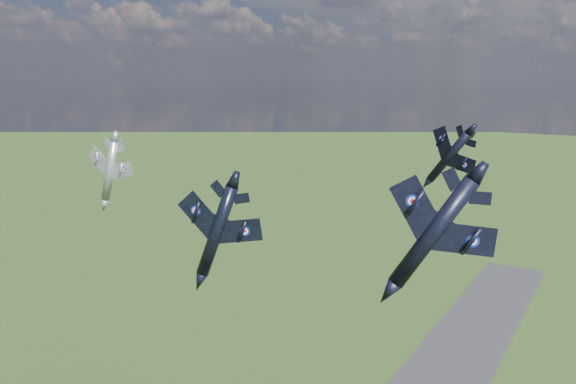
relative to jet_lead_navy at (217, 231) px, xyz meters
The scene contains 4 objects.
jet_lead_navy is the anchor object (origin of this frame).
jet_right_navy 29.42m from the jet_lead_navy, ahead, with size 11.36×15.84×3.28m, color black, non-canonical shape.
jet_high_navy 36.23m from the jet_lead_navy, 55.86° to the left, with size 9.52×13.28×2.75m, color black, non-canonical shape.
jet_left_silver 26.91m from the jet_lead_navy, 167.11° to the left, with size 9.65×13.45×2.78m, color #A2A5AC, non-canonical shape.
Camera 1 is at (45.43, -48.31, 96.88)m, focal length 35.00 mm.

